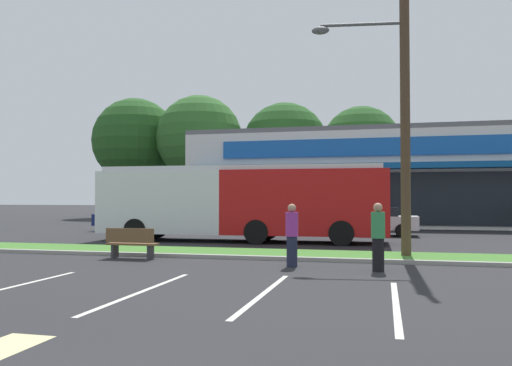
% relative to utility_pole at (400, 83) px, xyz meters
% --- Properties ---
extents(grass_median, '(56.00, 2.20, 0.12)m').
position_rel_utility_pole_xyz_m(grass_median, '(-3.79, 0.01, -5.39)').
color(grass_median, '#427A2D').
rests_on(grass_median, ground_plane).
extents(curb_lip, '(56.00, 0.24, 0.12)m').
position_rel_utility_pole_xyz_m(curb_lip, '(-3.79, -1.21, -5.39)').
color(curb_lip, '#99968C').
rests_on(curb_lip, ground_plane).
extents(parking_stripe_0, '(0.12, 4.80, 0.01)m').
position_rel_utility_pole_xyz_m(parking_stripe_0, '(-8.18, -7.38, -5.45)').
color(parking_stripe_0, silver).
rests_on(parking_stripe_0, ground_plane).
extents(parking_stripe_1, '(0.12, 4.80, 0.01)m').
position_rel_utility_pole_xyz_m(parking_stripe_1, '(-5.26, -7.05, -5.45)').
color(parking_stripe_1, silver).
rests_on(parking_stripe_1, ground_plane).
extents(parking_stripe_2, '(0.12, 4.80, 0.01)m').
position_rel_utility_pole_xyz_m(parking_stripe_2, '(-2.83, -6.69, -5.45)').
color(parking_stripe_2, silver).
rests_on(parking_stripe_2, ground_plane).
extents(parking_stripe_3, '(0.12, 4.80, 0.01)m').
position_rel_utility_pole_xyz_m(parking_stripe_3, '(-0.32, -7.13, -5.45)').
color(parking_stripe_3, silver).
rests_on(parking_stripe_3, ground_plane).
extents(storefront_building, '(27.05, 14.72, 6.41)m').
position_rel_utility_pole_xyz_m(storefront_building, '(0.09, 22.70, -2.24)').
color(storefront_building, silver).
rests_on(storefront_building, ground_plane).
extents(tree_far_left, '(8.14, 8.14, 11.47)m').
position_rel_utility_pole_xyz_m(tree_far_left, '(-23.81, 29.42, 1.94)').
color(tree_far_left, '#473323').
rests_on(tree_far_left, ground_plane).
extents(tree_left, '(7.84, 7.84, 11.29)m').
position_rel_utility_pole_xyz_m(tree_left, '(-16.98, 28.58, 1.91)').
color(tree_left, '#473323').
rests_on(tree_left, ground_plane).
extents(tree_mid_left, '(7.89, 7.89, 10.69)m').
position_rel_utility_pole_xyz_m(tree_mid_left, '(-9.42, 30.89, 1.29)').
color(tree_mid_left, '#473323').
rests_on(tree_mid_left, ground_plane).
extents(tree_mid, '(6.85, 6.85, 9.81)m').
position_rel_utility_pole_xyz_m(tree_mid, '(-2.40, 29.28, 0.92)').
color(tree_mid, '#473323').
rests_on(tree_mid, ground_plane).
extents(utility_pole, '(3.08, 2.40, 10.20)m').
position_rel_utility_pole_xyz_m(utility_pole, '(0.00, 0.00, 0.00)').
color(utility_pole, '#4C3826').
rests_on(utility_pole, ground_plane).
extents(city_bus, '(12.57, 2.94, 3.25)m').
position_rel_utility_pole_xyz_m(city_bus, '(-6.55, 5.12, -3.68)').
color(city_bus, '#B71414').
rests_on(city_bus, ground_plane).
extents(bus_stop_bench, '(1.60, 0.45, 0.95)m').
position_rel_utility_pole_xyz_m(bus_stop_bench, '(-8.15, -1.88, -4.95)').
color(bus_stop_bench, brown).
rests_on(bus_stop_bench, ground_plane).
extents(car_2, '(4.24, 1.96, 1.42)m').
position_rel_utility_pole_xyz_m(car_2, '(-14.35, 10.57, -4.71)').
color(car_2, navy).
rests_on(car_2, ground_plane).
extents(car_3, '(4.26, 1.93, 1.41)m').
position_rel_utility_pole_xyz_m(car_3, '(-0.98, 10.12, -4.71)').
color(car_3, silver).
rests_on(car_3, ground_plane).
extents(pedestrian_by_pole, '(0.35, 0.35, 1.73)m').
position_rel_utility_pole_xyz_m(pedestrian_by_pole, '(-2.98, -2.59, -4.58)').
color(pedestrian_by_pole, '#1E2338').
rests_on(pedestrian_by_pole, ground_plane).
extents(pedestrian_mid, '(0.35, 0.35, 1.76)m').
position_rel_utility_pole_xyz_m(pedestrian_mid, '(-0.67, -2.95, -4.57)').
color(pedestrian_mid, black).
rests_on(pedestrian_mid, ground_plane).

